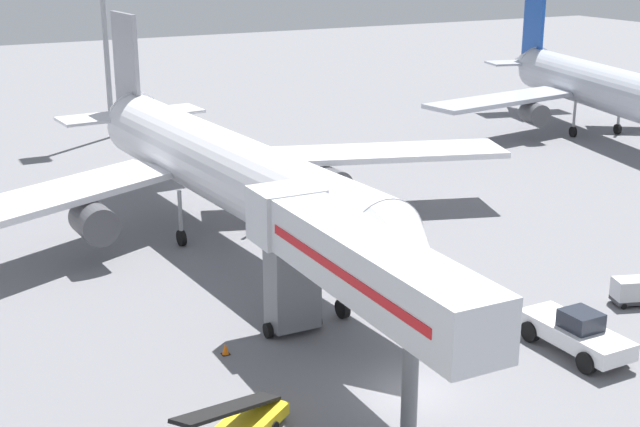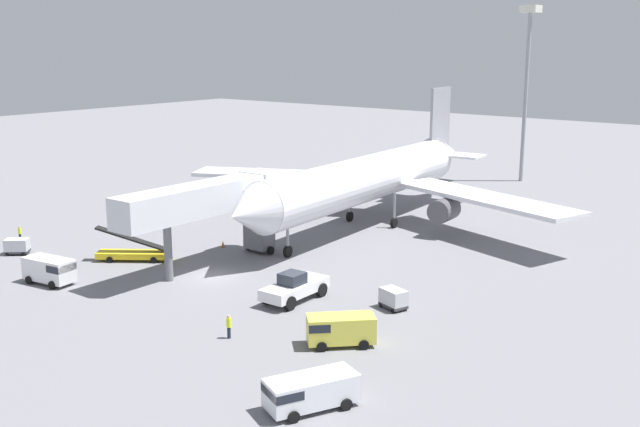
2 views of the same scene
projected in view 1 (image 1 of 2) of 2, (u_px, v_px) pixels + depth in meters
The scene contains 7 objects.
ground_plane at pixel (410, 392), 40.94m from camera, with size 300.00×300.00×0.00m, color slate.
airplane_at_gate at pixel (221, 167), 59.61m from camera, with size 47.42×45.82×14.22m.
jet_bridge at pixel (347, 262), 40.39m from camera, with size 3.46×18.20×7.83m.
pushback_tug at pixel (576, 333), 44.54m from camera, with size 2.75×6.20×2.32m.
baggage_cart_rear_right at pixel (632, 290), 50.41m from camera, with size 2.39×1.90×1.55m.
safety_cone_alpha at pixel (225, 349), 44.52m from camera, with size 0.41×0.41×0.63m.
airplane_background at pixel (602, 88), 91.39m from camera, with size 38.70×40.92×13.41m.
Camera 1 is at (-20.54, -30.56, 20.15)m, focal length 49.75 mm.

